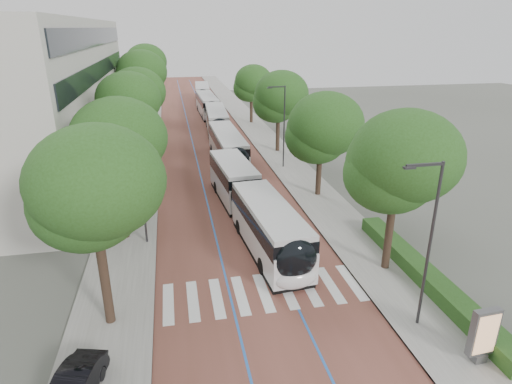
% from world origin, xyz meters
% --- Properties ---
extents(ground, '(160.00, 160.00, 0.00)m').
position_xyz_m(ground, '(0.00, 0.00, 0.00)').
color(ground, '#51544C').
rests_on(ground, ground).
extents(road, '(11.00, 140.00, 0.02)m').
position_xyz_m(road, '(0.00, 40.00, 0.01)').
color(road, brown).
rests_on(road, ground).
extents(sidewalk_left, '(4.00, 140.00, 0.12)m').
position_xyz_m(sidewalk_left, '(-7.50, 40.00, 0.06)').
color(sidewalk_left, gray).
rests_on(sidewalk_left, ground).
extents(sidewalk_right, '(4.00, 140.00, 0.12)m').
position_xyz_m(sidewalk_right, '(7.50, 40.00, 0.06)').
color(sidewalk_right, gray).
rests_on(sidewalk_right, ground).
extents(kerb_left, '(0.20, 140.00, 0.14)m').
position_xyz_m(kerb_left, '(-5.60, 40.00, 0.06)').
color(kerb_left, gray).
rests_on(kerb_left, ground).
extents(kerb_right, '(0.20, 140.00, 0.14)m').
position_xyz_m(kerb_right, '(5.60, 40.00, 0.06)').
color(kerb_right, gray).
rests_on(kerb_right, ground).
extents(zebra_crossing, '(10.55, 3.60, 0.01)m').
position_xyz_m(zebra_crossing, '(0.20, 1.00, 0.03)').
color(zebra_crossing, silver).
rests_on(zebra_crossing, ground).
extents(lane_line_left, '(0.12, 126.00, 0.01)m').
position_xyz_m(lane_line_left, '(-1.60, 40.00, 0.02)').
color(lane_line_left, '#235CB3').
rests_on(lane_line_left, road).
extents(lane_line_right, '(0.12, 126.00, 0.01)m').
position_xyz_m(lane_line_right, '(1.60, 40.00, 0.02)').
color(lane_line_right, '#235CB3').
rests_on(lane_line_right, road).
extents(office_building, '(18.11, 40.00, 14.00)m').
position_xyz_m(office_building, '(-19.47, 28.00, 7.00)').
color(office_building, '#BAB7AC').
rests_on(office_building, ground).
extents(hedge, '(1.20, 14.00, 0.80)m').
position_xyz_m(hedge, '(9.10, 0.00, 0.52)').
color(hedge, '#1F4417').
rests_on(hedge, sidewalk_right).
extents(streetlight_near, '(1.82, 0.20, 8.00)m').
position_xyz_m(streetlight_near, '(6.62, -3.00, 4.82)').
color(streetlight_near, '#313133').
rests_on(streetlight_near, sidewalk_right).
extents(streetlight_far, '(1.82, 0.20, 8.00)m').
position_xyz_m(streetlight_far, '(6.62, 22.00, 4.82)').
color(streetlight_far, '#313133').
rests_on(streetlight_far, sidewalk_right).
extents(lamp_post_left, '(0.14, 0.14, 8.00)m').
position_xyz_m(lamp_post_left, '(-6.10, 8.00, 4.12)').
color(lamp_post_left, '#313133').
rests_on(lamp_post_left, sidewalk_left).
extents(trees_left, '(6.45, 61.08, 10.37)m').
position_xyz_m(trees_left, '(-7.50, 27.87, 7.00)').
color(trees_left, black).
rests_on(trees_left, ground).
extents(trees_right, '(6.02, 47.63, 8.80)m').
position_xyz_m(trees_right, '(7.70, 20.48, 5.81)').
color(trees_right, black).
rests_on(trees_right, ground).
extents(lead_bus, '(4.03, 18.54, 3.20)m').
position_xyz_m(lead_bus, '(1.15, 9.06, 1.63)').
color(lead_bus, black).
rests_on(lead_bus, ground).
extents(bus_queued_0, '(2.76, 12.44, 3.20)m').
position_xyz_m(bus_queued_0, '(1.56, 24.58, 1.62)').
color(bus_queued_0, silver).
rests_on(bus_queued_0, ground).
extents(bus_queued_1, '(3.12, 12.51, 3.20)m').
position_xyz_m(bus_queued_1, '(1.93, 38.06, 1.62)').
color(bus_queued_1, silver).
rests_on(bus_queued_1, ground).
extents(bus_queued_2, '(2.80, 12.45, 3.20)m').
position_xyz_m(bus_queued_2, '(1.92, 50.92, 1.62)').
color(bus_queued_2, silver).
rests_on(bus_queued_2, ground).
extents(bus_queued_3, '(3.23, 12.52, 3.20)m').
position_xyz_m(bus_queued_3, '(2.16, 64.34, 1.62)').
color(bus_queued_3, silver).
rests_on(bus_queued_3, ground).
extents(ad_panel, '(1.23, 0.50, 2.53)m').
position_xyz_m(ad_panel, '(7.95, -5.75, 1.45)').
color(ad_panel, '#59595B').
rests_on(ad_panel, sidewalk_right).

